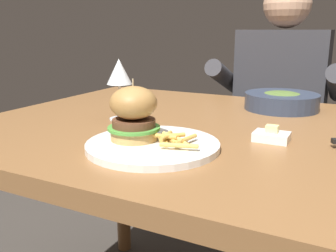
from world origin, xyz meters
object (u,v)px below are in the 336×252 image
object	(u,v)px
burger_sandwich	(134,113)
diner_person	(278,129)
butter_dish	(272,136)
main_plate	(153,145)
soup_bowl	(281,101)
wine_glass	(119,74)

from	to	relation	value
burger_sandwich	diner_person	distance (m)	1.01
burger_sandwich	butter_dish	xyz separation A→B (m)	(0.25, 0.17, -0.06)
main_plate	butter_dish	xyz separation A→B (m)	(0.21, 0.17, 0.00)
burger_sandwich	diner_person	bearing A→B (deg)	82.91
soup_bowl	main_plate	bearing A→B (deg)	-106.84
soup_bowl	diner_person	bearing A→B (deg)	100.79
main_plate	burger_sandwich	bearing A→B (deg)	179.76
wine_glass	diner_person	xyz separation A→B (m)	(0.28, 0.78, -0.30)
diner_person	wine_glass	bearing A→B (deg)	-109.88
main_plate	wine_glass	world-z (taller)	wine_glass
burger_sandwich	soup_bowl	size ratio (longest dim) A/B	0.58
butter_dish	diner_person	xyz separation A→B (m)	(-0.13, 0.80, -0.19)
wine_glass	main_plate	bearing A→B (deg)	-42.12
soup_bowl	diner_person	distance (m)	0.49
butter_dish	soup_bowl	bearing A→B (deg)	97.56
burger_sandwich	wine_glass	bearing A→B (deg)	130.86
soup_bowl	burger_sandwich	bearing A→B (deg)	-111.25
wine_glass	butter_dish	distance (m)	0.43
diner_person	butter_dish	bearing A→B (deg)	-80.65
butter_dish	soup_bowl	size ratio (longest dim) A/B	0.34
diner_person	burger_sandwich	bearing A→B (deg)	-97.09
wine_glass	soup_bowl	size ratio (longest dim) A/B	0.74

